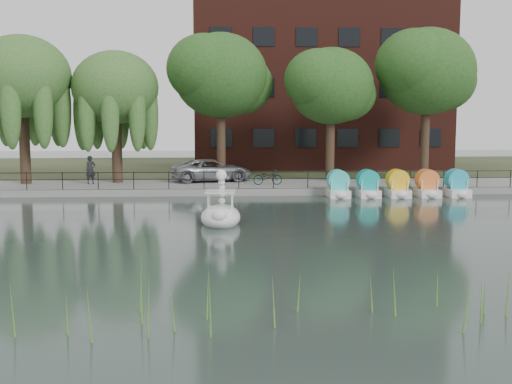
{
  "coord_description": "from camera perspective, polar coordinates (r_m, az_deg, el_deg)",
  "views": [
    {
      "loc": [
        -0.97,
        -23.4,
        4.61
      ],
      "look_at": [
        0.5,
        4.0,
        1.3
      ],
      "focal_mm": 45.0,
      "sensor_mm": 36.0,
      "label": 1
    }
  ],
  "objects": [
    {
      "name": "willow_mid",
      "position": [
        40.96,
        -12.4,
        9.01
      ],
      "size": [
        5.32,
        5.32,
        8.15
      ],
      "color": "#473323",
      "rests_on": "promenade"
    },
    {
      "name": "ground_plane",
      "position": [
        23.87,
        -0.69,
        -4.26
      ],
      "size": [
        120.0,
        120.0,
        0.0
      ],
      "primitive_type": "plane",
      "color": "#3A4E46"
    },
    {
      "name": "broadleaf_center",
      "position": [
        41.48,
        -3.16,
        10.25
      ],
      "size": [
        6.0,
        6.0,
        9.25
      ],
      "color": "#473323",
      "rests_on": "promenade"
    },
    {
      "name": "willow_left",
      "position": [
        41.74,
        -20.11,
        9.57
      ],
      "size": [
        5.88,
        5.88,
        9.01
      ],
      "color": "#473323",
      "rests_on": "promenade"
    },
    {
      "name": "pedestrian",
      "position": [
        40.47,
        -14.49,
        2.09
      ],
      "size": [
        0.86,
        0.8,
        1.98
      ],
      "primitive_type": "imported",
      "rotation": [
        0.0,
        0.0,
        0.59
      ],
      "color": "black",
      "rests_on": "promenade"
    },
    {
      "name": "bicycle",
      "position": [
        38.78,
        1.05,
        1.39
      ],
      "size": [
        0.6,
        1.72,
        1.0
      ],
      "primitive_type": "imported",
      "rotation": [
        0.0,
        0.0,
        1.57
      ],
      "color": "gray",
      "rests_on": "promenade"
    },
    {
      "name": "minivan",
      "position": [
        40.86,
        -3.94,
        2.1
      ],
      "size": [
        3.97,
        6.33,
        1.63
      ],
      "primitive_type": "imported",
      "rotation": [
        0.0,
        0.0,
        1.8
      ],
      "color": "gray",
      "rests_on": "promenade"
    },
    {
      "name": "land_strip",
      "position": [
        53.6,
        -2.02,
        2.13
      ],
      "size": [
        60.0,
        22.0,
        0.36
      ],
      "primitive_type": "cube",
      "color": "#47512D",
      "rests_on": "ground_plane"
    },
    {
      "name": "promenade",
      "position": [
        39.66,
        -1.65,
        0.49
      ],
      "size": [
        40.0,
        6.0,
        0.4
      ],
      "primitive_type": "cube",
      "color": "gray",
      "rests_on": "ground_plane"
    },
    {
      "name": "apartment_building",
      "position": [
        54.17,
        5.52,
        11.88
      ],
      "size": [
        20.0,
        10.07,
        18.0
      ],
      "color": "#4C1E16",
      "rests_on": "land_strip"
    },
    {
      "name": "swan_boat",
      "position": [
        27.24,
        -3.16,
        -1.83
      ],
      "size": [
        1.79,
        2.79,
        2.25
      ],
      "rotation": [
        0.0,
        0.0,
        -0.05
      ],
      "color": "white",
      "rests_on": "ground_plane"
    },
    {
      "name": "broadleaf_right",
      "position": [
        41.53,
        6.68,
        9.28
      ],
      "size": [
        5.4,
        5.4,
        8.32
      ],
      "color": "#473323",
      "rests_on": "promenade"
    },
    {
      "name": "reed_bank",
      "position": [
        14.77,
        8.75,
        -8.96
      ],
      "size": [
        24.0,
        2.4,
        1.2
      ],
      "color": "#669938",
      "rests_on": "ground_plane"
    },
    {
      "name": "railing",
      "position": [
        36.83,
        -1.55,
        1.48
      ],
      "size": [
        32.0,
        0.05,
        1.0
      ],
      "color": "black",
      "rests_on": "promenade"
    },
    {
      "name": "kerb",
      "position": [
        36.73,
        -1.53,
        -0.02
      ],
      "size": [
        40.0,
        0.25,
        0.4
      ],
      "primitive_type": "cube",
      "color": "gray",
      "rests_on": "ground_plane"
    },
    {
      "name": "pedal_boat_row",
      "position": [
        37.15,
        12.48,
        0.53
      ],
      "size": [
        7.95,
        1.7,
        1.4
      ],
      "color": "white",
      "rests_on": "ground_plane"
    },
    {
      "name": "broadleaf_far",
      "position": [
        44.1,
        14.97,
        10.27
      ],
      "size": [
        6.3,
        6.3,
        9.71
      ],
      "color": "#473323",
      "rests_on": "promenade"
    }
  ]
}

